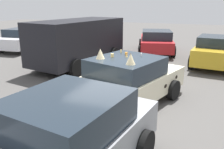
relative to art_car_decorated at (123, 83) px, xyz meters
The scene contains 7 objects.
ground_plane 0.69m from the art_car_decorated, 162.61° to the left, with size 60.00×60.00×0.00m, color #514F4C.
art_car_decorated is the anchor object (origin of this frame).
parked_van_far_right 4.98m from the art_car_decorated, 43.38° to the left, with size 5.19×2.85×2.13m.
parked_sedan_far_left 10.42m from the art_car_decorated, 55.30° to the left, with size 4.23×2.34×1.36m.
parked_sedan_row_back_far 6.49m from the art_car_decorated, 23.84° to the right, with size 4.14×2.38×1.41m.
parked_sedan_behind_left 3.35m from the art_car_decorated, behind, with size 4.22×2.45×1.48m.
parked_sedan_near_right 8.04m from the art_car_decorated, ahead, with size 4.34×2.72×1.34m.
Camera 1 is at (-6.02, -2.08, 2.84)m, focal length 38.17 mm.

